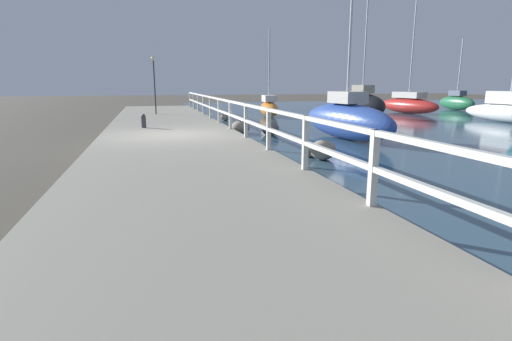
{
  "coord_description": "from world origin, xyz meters",
  "views": [
    {
      "loc": [
        -0.7,
        -13.46,
        2.02
      ],
      "look_at": [
        1.97,
        -3.46,
        -0.24
      ],
      "focal_mm": 28.0,
      "sensor_mm": 36.0,
      "label": 1
    }
  ],
  "objects_px": {
    "sailboat_black": "(362,104)",
    "sailboat_green": "(457,102)",
    "mooring_bollard": "(144,121)",
    "dock_lamp": "(154,73)",
    "sailboat_red": "(408,104)",
    "sailboat_blue": "(346,120)",
    "sailboat_white": "(509,110)",
    "sailboat_orange": "(269,107)"
  },
  "relations": [
    {
      "from": "sailboat_black",
      "to": "sailboat_green",
      "type": "distance_m",
      "value": 11.68
    },
    {
      "from": "mooring_bollard",
      "to": "sailboat_green",
      "type": "height_order",
      "value": "sailboat_green"
    },
    {
      "from": "sailboat_green",
      "to": "mooring_bollard",
      "type": "bearing_deg",
      "value": -154.6
    },
    {
      "from": "dock_lamp",
      "to": "sailboat_green",
      "type": "height_order",
      "value": "sailboat_green"
    },
    {
      "from": "dock_lamp",
      "to": "sailboat_red",
      "type": "distance_m",
      "value": 17.1
    },
    {
      "from": "sailboat_black",
      "to": "sailboat_red",
      "type": "bearing_deg",
      "value": 14.67
    },
    {
      "from": "mooring_bollard",
      "to": "sailboat_red",
      "type": "bearing_deg",
      "value": 25.1
    },
    {
      "from": "sailboat_blue",
      "to": "sailboat_red",
      "type": "bearing_deg",
      "value": 39.43
    },
    {
      "from": "dock_lamp",
      "to": "sailboat_blue",
      "type": "height_order",
      "value": "sailboat_blue"
    },
    {
      "from": "mooring_bollard",
      "to": "sailboat_green",
      "type": "bearing_deg",
      "value": 23.83
    },
    {
      "from": "sailboat_black",
      "to": "sailboat_blue",
      "type": "distance_m",
      "value": 9.87
    },
    {
      "from": "sailboat_black",
      "to": "sailboat_red",
      "type": "relative_size",
      "value": 0.85
    },
    {
      "from": "sailboat_black",
      "to": "sailboat_white",
      "type": "distance_m",
      "value": 7.58
    },
    {
      "from": "sailboat_white",
      "to": "sailboat_red",
      "type": "bearing_deg",
      "value": 97.1
    },
    {
      "from": "dock_lamp",
      "to": "sailboat_white",
      "type": "distance_m",
      "value": 19.03
    },
    {
      "from": "sailboat_black",
      "to": "sailboat_blue",
      "type": "bearing_deg",
      "value": -134.71
    },
    {
      "from": "sailboat_black",
      "to": "sailboat_blue",
      "type": "relative_size",
      "value": 1.26
    },
    {
      "from": "sailboat_black",
      "to": "sailboat_white",
      "type": "xyz_separation_m",
      "value": [
        5.98,
        -4.65,
        -0.17
      ]
    },
    {
      "from": "dock_lamp",
      "to": "sailboat_red",
      "type": "relative_size",
      "value": 0.39
    },
    {
      "from": "sailboat_orange",
      "to": "sailboat_white",
      "type": "height_order",
      "value": "sailboat_white"
    },
    {
      "from": "mooring_bollard",
      "to": "sailboat_black",
      "type": "bearing_deg",
      "value": 24.5
    },
    {
      "from": "sailboat_green",
      "to": "dock_lamp",
      "type": "bearing_deg",
      "value": -170.28
    },
    {
      "from": "sailboat_white",
      "to": "sailboat_blue",
      "type": "distance_m",
      "value": 11.9
    },
    {
      "from": "dock_lamp",
      "to": "sailboat_orange",
      "type": "bearing_deg",
      "value": 8.32
    },
    {
      "from": "sailboat_green",
      "to": "sailboat_white",
      "type": "relative_size",
      "value": 0.92
    },
    {
      "from": "sailboat_green",
      "to": "sailboat_red",
      "type": "xyz_separation_m",
      "value": [
        -5.78,
        -2.09,
        0.0
      ]
    },
    {
      "from": "sailboat_white",
      "to": "sailboat_blue",
      "type": "xyz_separation_m",
      "value": [
        -11.32,
        -3.65,
        0.08
      ]
    },
    {
      "from": "dock_lamp",
      "to": "sailboat_black",
      "type": "distance_m",
      "value": 12.19
    },
    {
      "from": "mooring_bollard",
      "to": "sailboat_red",
      "type": "relative_size",
      "value": 0.07
    },
    {
      "from": "dock_lamp",
      "to": "sailboat_black",
      "type": "relative_size",
      "value": 0.46
    },
    {
      "from": "sailboat_green",
      "to": "sailboat_orange",
      "type": "bearing_deg",
      "value": -170.35
    },
    {
      "from": "sailboat_orange",
      "to": "sailboat_green",
      "type": "relative_size",
      "value": 0.99
    },
    {
      "from": "mooring_bollard",
      "to": "sailboat_orange",
      "type": "relative_size",
      "value": 0.1
    },
    {
      "from": "sailboat_green",
      "to": "sailboat_red",
      "type": "height_order",
      "value": "sailboat_red"
    },
    {
      "from": "dock_lamp",
      "to": "sailboat_white",
      "type": "relative_size",
      "value": 0.54
    },
    {
      "from": "dock_lamp",
      "to": "sailboat_green",
      "type": "xyz_separation_m",
      "value": [
        22.73,
        3.26,
        -1.95
      ]
    },
    {
      "from": "sailboat_black",
      "to": "sailboat_green",
      "type": "height_order",
      "value": "sailboat_black"
    },
    {
      "from": "sailboat_white",
      "to": "sailboat_blue",
      "type": "relative_size",
      "value": 1.07
    },
    {
      "from": "sailboat_red",
      "to": "mooring_bollard",
      "type": "bearing_deg",
      "value": -162.54
    },
    {
      "from": "sailboat_orange",
      "to": "sailboat_blue",
      "type": "xyz_separation_m",
      "value": [
        -0.21,
        -10.61,
        0.15
      ]
    },
    {
      "from": "sailboat_black",
      "to": "sailboat_red",
      "type": "height_order",
      "value": "sailboat_red"
    },
    {
      "from": "sailboat_orange",
      "to": "sailboat_green",
      "type": "bearing_deg",
      "value": 15.26
    }
  ]
}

